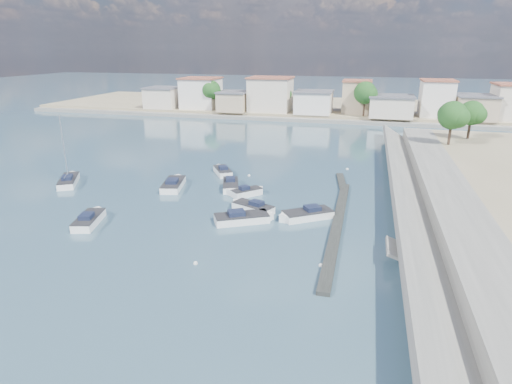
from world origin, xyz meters
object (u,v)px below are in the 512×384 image
motorboat_e (174,184)px  motorboat_h (245,218)px  motorboat_f (222,171)px  motorboat_d (305,215)px  motorboat_b (248,192)px  motorboat_g (231,186)px  motorboat_a (90,220)px  motorboat_c (251,208)px  sailboat (69,180)px

motorboat_e → motorboat_h: 14.57m
motorboat_f → motorboat_d: bearing=-44.7°
motorboat_b → motorboat_d: bearing=-36.0°
motorboat_f → motorboat_g: bearing=-62.4°
motorboat_a → motorboat_g: same height
motorboat_b → motorboat_e: same height
motorboat_c → sailboat: size_ratio=0.56×
motorboat_b → motorboat_h: 8.13m
motorboat_h → motorboat_b: bearing=103.0°
motorboat_e → motorboat_f: (3.95, 7.21, -0.00)m
motorboat_a → sailboat: size_ratio=0.60×
motorboat_b → motorboat_d: 9.40m
motorboat_a → motorboat_h: same height
motorboat_a → motorboat_h: size_ratio=0.93×
motorboat_d → motorboat_h: same height
motorboat_f → sailboat: bearing=-152.5°
motorboat_f → motorboat_h: (7.80, -15.84, 0.00)m
motorboat_h → sailboat: (-25.50, 6.63, 0.04)m
motorboat_e → motorboat_g: size_ratio=1.14×
motorboat_b → sailboat: size_ratio=0.40×
motorboat_a → motorboat_h: bearing=15.8°
motorboat_b → motorboat_h: size_ratio=0.63×
motorboat_e → motorboat_a: bearing=-103.7°
motorboat_f → motorboat_e: bearing=-118.7°
motorboat_a → motorboat_f: same height
motorboat_h → motorboat_c: bearing=92.4°
motorboat_a → motorboat_f: bearing=70.6°
motorboat_d → motorboat_f: same height
motorboat_a → motorboat_c: size_ratio=1.07×
motorboat_b → motorboat_c: same height
motorboat_g → sailboat: sailboat is taller
motorboat_b → sailboat: 23.70m
motorboat_e → motorboat_g: 7.23m
motorboat_a → motorboat_g: (10.27, 13.92, 0.00)m
motorboat_d → motorboat_g: bearing=144.8°
motorboat_d → motorboat_f: bearing=135.3°
motorboat_c → motorboat_h: same height
motorboat_d → sailboat: (-31.27, 4.24, 0.04)m
motorboat_d → motorboat_e: (-17.51, 6.24, 0.00)m
motorboat_a → motorboat_g: 17.30m
motorboat_e → motorboat_g: bearing=8.6°
motorboat_c → motorboat_f: 14.87m
motorboat_a → sailboat: 15.19m
motorboat_b → motorboat_f: bearing=127.0°
motorboat_a → motorboat_f: size_ratio=1.18×
motorboat_b → motorboat_g: same height
sailboat → motorboat_g: bearing=8.4°
motorboat_a → motorboat_c: same height
motorboat_d → motorboat_e: same height
motorboat_a → motorboat_g: size_ratio=0.98×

